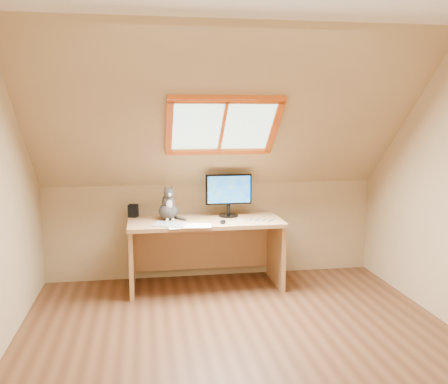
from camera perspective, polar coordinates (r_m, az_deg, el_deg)
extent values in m
plane|color=brown|center=(3.90, 2.35, -17.32)|extent=(3.50, 3.50, 0.00)
cube|color=tan|center=(1.90, 13.23, -7.21)|extent=(3.50, 0.02, 2.40)
cube|color=tan|center=(5.37, -1.34, -4.34)|extent=(3.50, 0.02, 1.00)
cube|color=tan|center=(4.47, -0.03, 8.54)|extent=(3.50, 1.56, 1.41)
cube|color=#B2E0CC|center=(4.55, -0.18, 7.66)|extent=(0.90, 0.53, 0.48)
cube|color=#E65A15|center=(4.55, -0.18, 7.66)|extent=(1.02, 0.64, 0.59)
cube|color=tan|center=(4.96, -2.15, -3.39)|extent=(1.52, 0.66, 0.04)
cube|color=tan|center=(5.01, -10.49, -7.49)|extent=(0.04, 0.60, 0.65)
cube|color=tan|center=(5.18, 5.95, -6.85)|extent=(0.04, 0.60, 0.65)
cube|color=tan|center=(5.34, -2.53, -6.36)|extent=(1.42, 0.03, 0.46)
cylinder|color=black|center=(5.11, 0.52, -2.70)|extent=(0.20, 0.20, 0.02)
cylinder|color=black|center=(5.10, 0.52, -2.00)|extent=(0.03, 0.03, 0.11)
cube|color=black|center=(5.07, 0.53, 0.32)|extent=(0.47, 0.05, 0.31)
cube|color=#0024DF|center=(5.04, 0.58, 0.28)|extent=(0.44, 0.02, 0.27)
ellipsoid|color=#3E3937|center=(4.99, -6.39, -2.20)|extent=(0.22, 0.25, 0.16)
ellipsoid|color=#3E3937|center=(4.96, -6.38, -1.14)|extent=(0.14, 0.14, 0.18)
ellipsoid|color=silver|center=(4.91, -6.27, -1.46)|extent=(0.06, 0.04, 0.10)
ellipsoid|color=#3E3937|center=(4.90, -6.32, -0.07)|extent=(0.11, 0.10, 0.09)
sphere|color=silver|center=(4.86, -6.23, -0.33)|extent=(0.04, 0.04, 0.04)
cone|color=#3E3937|center=(4.91, -6.72, 0.47)|extent=(0.05, 0.05, 0.06)
cone|color=#3E3937|center=(4.92, -6.01, 0.50)|extent=(0.05, 0.05, 0.06)
cube|color=black|center=(5.16, -10.34, -2.12)|extent=(0.11, 0.11, 0.13)
cube|color=#B2B2B7|center=(4.74, -6.16, -3.71)|extent=(0.36, 0.31, 0.01)
ellipsoid|color=black|center=(4.79, -0.13, -3.40)|extent=(0.07, 0.11, 0.03)
cube|color=white|center=(4.69, -4.19, -3.89)|extent=(0.33, 0.27, 0.00)
cube|color=white|center=(4.69, -4.19, -3.87)|extent=(0.32, 0.24, 0.00)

